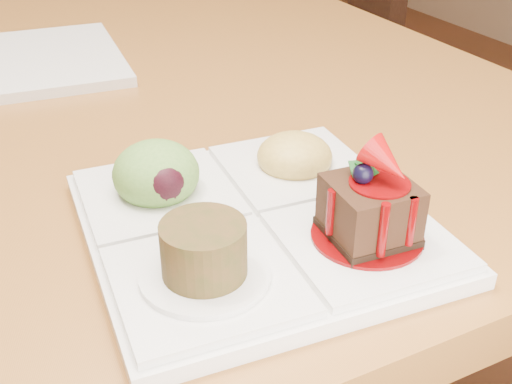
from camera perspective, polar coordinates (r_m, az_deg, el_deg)
name	(u,v)px	position (r m, az deg, el deg)	size (l,w,h in m)	color
ground	(75,353)	(1.50, -15.83, -13.59)	(6.00, 6.00, 0.00)	#5B2C1A
dining_table	(15,49)	(1.15, -20.63, 11.85)	(1.00, 1.80, 0.75)	brown
chair_right	(333,58)	(1.63, 6.84, 11.73)	(0.50, 0.50, 0.87)	black
sampler_plate	(252,210)	(0.46, -0.34, -1.58)	(0.25, 0.25, 0.09)	silver
second_plate	(21,62)	(0.84, -20.17, 10.77)	(0.23, 0.23, 0.01)	silver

